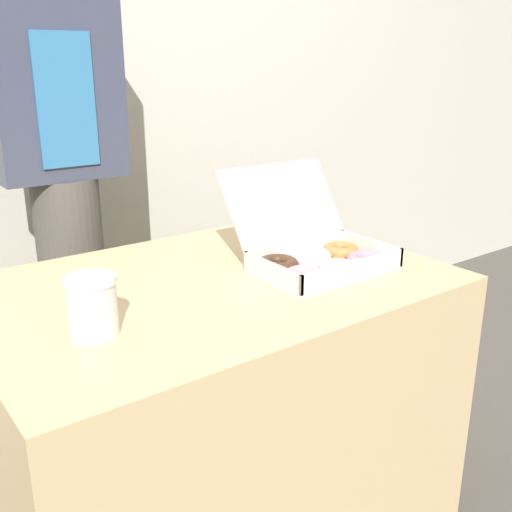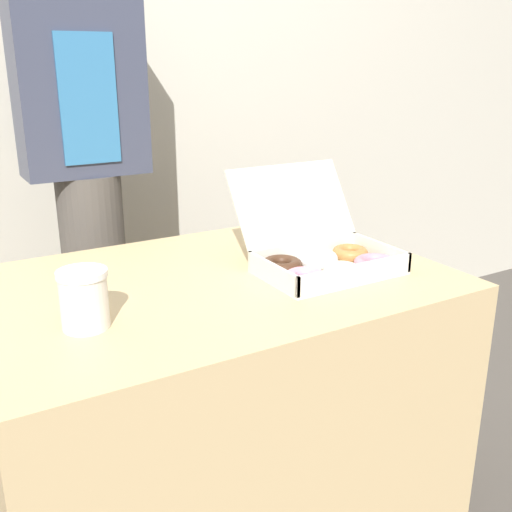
# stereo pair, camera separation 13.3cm
# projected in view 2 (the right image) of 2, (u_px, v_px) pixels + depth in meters

# --- Properties ---
(wall_back) EXTENTS (10.00, 0.05, 2.60)m
(wall_back) POSITION_uv_depth(u_px,v_px,m) (79.00, 31.00, 2.04)
(wall_back) COLOR beige
(wall_back) RESTS_ON ground_plane
(table) EXTENTS (1.07, 0.74, 0.72)m
(table) POSITION_uv_depth(u_px,v_px,m) (218.00, 411.00, 1.51)
(table) COLOR tan
(table) RESTS_ON ground_plane
(donut_box) EXTENTS (0.35, 0.34, 0.23)m
(donut_box) POSITION_uv_depth(u_px,v_px,m) (322.00, 256.00, 1.44)
(donut_box) COLOR silver
(donut_box) RESTS_ON table
(coffee_cup) EXTENTS (0.10, 0.10, 0.12)m
(coffee_cup) POSITION_uv_depth(u_px,v_px,m) (84.00, 299.00, 1.13)
(coffee_cup) COLOR silver
(coffee_cup) RESTS_ON table
(person_customer) EXTENTS (0.36, 0.23, 1.68)m
(person_customer) POSITION_uv_depth(u_px,v_px,m) (84.00, 144.00, 1.80)
(person_customer) COLOR #4C4742
(person_customer) RESTS_ON ground_plane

